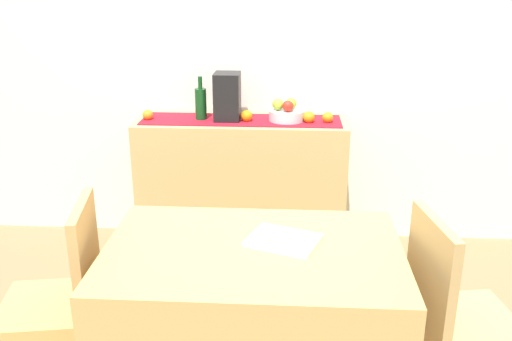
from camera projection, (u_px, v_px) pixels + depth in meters
name	position (u px, v px, depth m)	size (l,w,h in m)	color
ground_plane	(272.00, 329.00, 3.00)	(6.40, 6.40, 0.02)	olive
room_wall_rear	(281.00, 43.00, 3.65)	(6.40, 0.06, 2.70)	silver
sideboard_console	(242.00, 186.00, 3.73)	(1.34, 0.42, 0.90)	tan
table_runner	(241.00, 120.00, 3.57)	(1.26, 0.32, 0.01)	maroon
fruit_bowl	(287.00, 115.00, 3.54)	(0.22, 0.22, 0.06)	silver
apple_rear	(291.00, 103.00, 3.56)	(0.07, 0.07, 0.07)	#88B22B
apple_front	(288.00, 106.00, 3.49)	(0.07, 0.07, 0.07)	red
apple_upper	(278.00, 104.00, 3.52)	(0.07, 0.07, 0.07)	#98B233
wine_bottle	(201.00, 103.00, 3.55)	(0.07, 0.07, 0.28)	#114219
coffee_maker	(227.00, 97.00, 3.53)	(0.16, 0.18, 0.30)	black
orange_loose_mid	(247.00, 116.00, 3.53)	(0.07, 0.07, 0.07)	orange
orange_loose_far	(309.00, 117.00, 3.50)	(0.07, 0.07, 0.07)	orange
orange_loose_end	(148.00, 115.00, 3.57)	(0.07, 0.07, 0.07)	orange
orange_loose_near_bowl	(328.00, 118.00, 3.50)	(0.07, 0.07, 0.07)	orange
dining_table	(253.00, 326.00, 2.39)	(1.21, 0.80, 0.74)	tan
open_book	(283.00, 240.00, 2.32)	(0.28, 0.21, 0.02)	white
chair_near_window	(57.00, 339.00, 2.48)	(0.46, 0.46, 0.90)	tan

